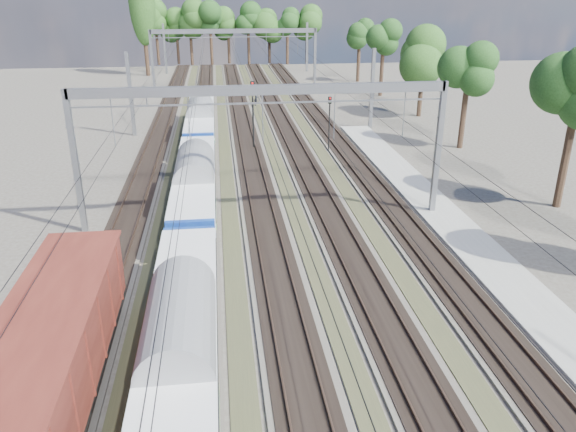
{
  "coord_description": "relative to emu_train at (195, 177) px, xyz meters",
  "views": [
    {
      "loc": [
        -2.71,
        -4.19,
        14.53
      ],
      "look_at": [
        0.84,
        24.11,
        2.8
      ],
      "focal_mm": 35.0,
      "sensor_mm": 36.0,
      "label": 1
    }
  ],
  "objects": [
    {
      "name": "track_bed",
      "position": [
        4.5,
        12.17,
        -2.27
      ],
      "size": [
        21.0,
        130.0,
        0.34
      ],
      "color": "#47423A",
      "rests_on": "ground"
    },
    {
      "name": "platform",
      "position": [
        16.5,
        -12.83,
        -2.22
      ],
      "size": [
        3.0,
        70.0,
        0.3
      ],
      "primitive_type": "cube",
      "color": "gray",
      "rests_on": "ground"
    },
    {
      "name": "catenary",
      "position": [
        4.83,
        19.86,
        4.03
      ],
      "size": [
        25.65,
        130.0,
        9.0
      ],
      "color": "gray",
      "rests_on": "ground"
    },
    {
      "name": "tree_belt",
      "position": [
        11.73,
        60.29,
        5.86
      ],
      "size": [
        39.48,
        98.0,
        11.69
      ],
      "color": "black",
      "rests_on": "ground"
    },
    {
      "name": "poplar",
      "position": [
        -10.0,
        65.17,
        9.52
      ],
      "size": [
        4.4,
        4.4,
        19.04
      ],
      "color": "black",
      "rests_on": "ground"
    },
    {
      "name": "emu_train",
      "position": [
        0.0,
        0.0,
        0.0
      ],
      "size": [
        2.76,
        58.35,
        4.03
      ],
      "color": "black",
      "rests_on": "ground"
    },
    {
      "name": "freight_boxcar",
      "position": [
        -4.5,
        -20.43,
        0.06
      ],
      "size": [
        3.2,
        15.47,
        3.99
      ],
      "color": "black",
      "rests_on": "ground"
    },
    {
      "name": "worker",
      "position": [
        6.74,
        36.14,
        -1.44
      ],
      "size": [
        0.56,
        0.75,
        1.86
      ],
      "primitive_type": "imported",
      "rotation": [
        0.0,
        0.0,
        1.39
      ],
      "color": "black",
      "rests_on": "ground"
    },
    {
      "name": "signal_near",
      "position": [
        5.03,
        15.35,
        1.69
      ],
      "size": [
        0.4,
        0.36,
        6.42
      ],
      "rotation": [
        0.0,
        0.0,
        0.01
      ],
      "color": "black",
      "rests_on": "ground"
    },
    {
      "name": "signal_far",
      "position": [
        12.02,
        13.71,
        0.87
      ],
      "size": [
        0.35,
        0.32,
        5.13
      ],
      "rotation": [
        0.0,
        0.0,
        -0.25
      ],
      "color": "black",
      "rests_on": "ground"
    }
  ]
}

